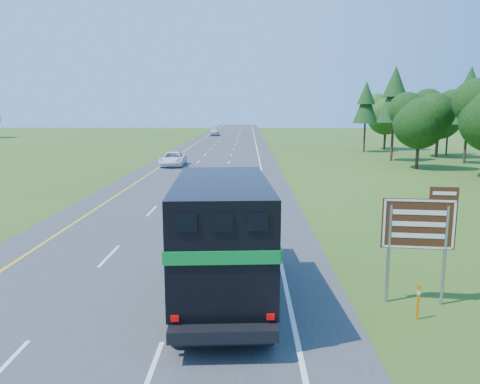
{
  "coord_description": "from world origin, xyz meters",
  "views": [
    {
      "loc": [
        4.15,
        -8.22,
        6.28
      ],
      "look_at": [
        3.68,
        17.74,
        1.65
      ],
      "focal_mm": 35.0,
      "sensor_mm": 36.0,
      "label": 1
    }
  ],
  "objects_px": {
    "white_suv": "(173,159)",
    "far_car": "(214,132)",
    "exit_sign": "(420,229)",
    "horse_truck": "(222,233)"
  },
  "relations": [
    {
      "from": "horse_truck",
      "to": "white_suv",
      "type": "height_order",
      "value": "horse_truck"
    },
    {
      "from": "white_suv",
      "to": "far_car",
      "type": "distance_m",
      "value": 59.67
    },
    {
      "from": "white_suv",
      "to": "exit_sign",
      "type": "relative_size",
      "value": 1.42
    },
    {
      "from": "white_suv",
      "to": "exit_sign",
      "type": "distance_m",
      "value": 39.43
    },
    {
      "from": "horse_truck",
      "to": "far_car",
      "type": "xyz_separation_m",
      "value": [
        -7.2,
        96.14,
        -1.28
      ]
    },
    {
      "from": "far_car",
      "to": "exit_sign",
      "type": "bearing_deg",
      "value": -82.42
    },
    {
      "from": "horse_truck",
      "to": "far_car",
      "type": "distance_m",
      "value": 96.41
    },
    {
      "from": "white_suv",
      "to": "far_car",
      "type": "height_order",
      "value": "far_car"
    },
    {
      "from": "white_suv",
      "to": "exit_sign",
      "type": "height_order",
      "value": "exit_sign"
    },
    {
      "from": "far_car",
      "to": "exit_sign",
      "type": "distance_m",
      "value": 97.52
    }
  ]
}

